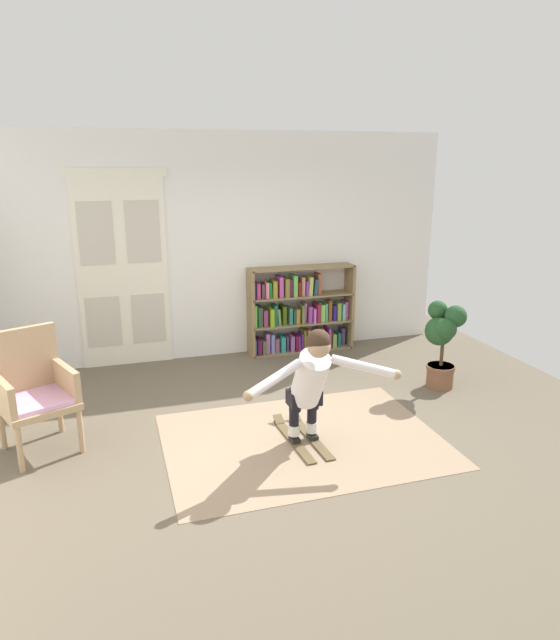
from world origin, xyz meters
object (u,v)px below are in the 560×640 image
(potted_plant, at_px, (443,339))
(bookshelf, at_px, (297,314))
(person_skier, at_px, (311,378))
(skis_pair, at_px, (301,437))
(wicker_chair, at_px, (33,388))

(potted_plant, bearing_deg, bookshelf, 123.45)
(potted_plant, relative_size, person_skier, 0.71)
(skis_pair, bearing_deg, potted_plant, 20.22)
(bookshelf, xyz_separation_m, potted_plant, (1.14, -1.73, 0.06))
(bookshelf, distance_m, person_skier, 2.77)
(skis_pair, bearing_deg, wicker_chair, 166.76)
(potted_plant, distance_m, person_skier, 2.13)
(wicker_chair, bearing_deg, person_skier, -17.85)
(potted_plant, bearing_deg, wicker_chair, -177.87)
(bookshelf, distance_m, skis_pair, 2.62)
(wicker_chair, distance_m, potted_plant, 4.28)
(bookshelf, bearing_deg, potted_plant, -56.55)
(bookshelf, xyz_separation_m, person_skier, (-0.77, -2.65, 0.17))
(person_skier, bearing_deg, skis_pair, 93.04)
(bookshelf, xyz_separation_m, skis_pair, (-0.78, -2.44, -0.51))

